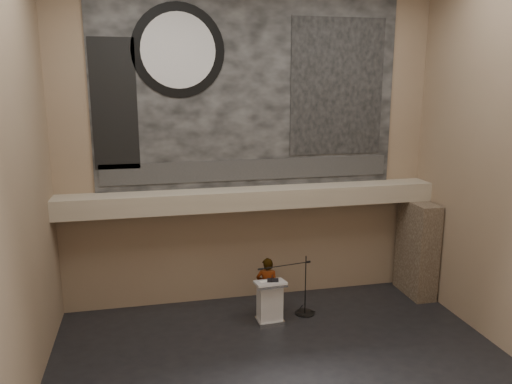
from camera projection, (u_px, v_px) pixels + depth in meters
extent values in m
plane|color=black|center=(290.00, 375.00, 10.37)|extent=(10.00, 10.00, 0.00)
cube|color=#846C54|center=(249.00, 147.00, 13.25)|extent=(10.00, 0.02, 8.50)
cube|color=#846C54|center=(395.00, 237.00, 5.63)|extent=(10.00, 0.02, 8.50)
cube|color=#846C54|center=(8.00, 186.00, 8.38)|extent=(0.02, 8.00, 8.50)
cube|color=gray|center=(253.00, 198.00, 13.15)|extent=(10.00, 0.80, 0.50)
cylinder|color=#B2893D|center=(192.00, 212.00, 12.83)|extent=(0.04, 0.04, 0.06)
cylinder|color=#B2893D|center=(321.00, 205.00, 13.57)|extent=(0.04, 0.04, 0.06)
cube|color=black|center=(250.00, 92.00, 12.91)|extent=(8.00, 0.05, 5.00)
cube|color=#2A2A2A|center=(250.00, 170.00, 13.32)|extent=(7.76, 0.02, 0.55)
cylinder|color=black|center=(178.00, 51.00, 12.27)|extent=(2.30, 0.02, 2.30)
cylinder|color=silver|center=(178.00, 51.00, 12.25)|extent=(1.84, 0.02, 1.84)
cube|color=black|center=(337.00, 87.00, 13.36)|extent=(2.60, 0.02, 3.60)
cube|color=black|center=(114.00, 105.00, 12.21)|extent=(1.10, 0.02, 3.20)
cube|color=#443629|center=(417.00, 248.00, 14.07)|extent=(0.60, 1.40, 2.70)
cube|color=silver|center=(270.00, 320.00, 12.64)|extent=(0.70, 0.54, 0.08)
cube|color=silver|center=(270.00, 301.00, 12.52)|extent=(0.61, 0.44, 0.96)
cube|color=silver|center=(270.00, 283.00, 12.39)|extent=(0.78, 0.57, 0.13)
cube|color=black|center=(273.00, 280.00, 12.40)|extent=(0.33, 0.29, 0.04)
cube|color=silver|center=(266.00, 282.00, 12.32)|extent=(0.30, 0.35, 0.00)
imported|color=white|center=(267.00, 287.00, 12.83)|extent=(0.67, 0.54, 1.58)
cylinder|color=black|center=(305.00, 313.00, 13.10)|extent=(0.52, 0.52, 0.02)
cylinder|color=black|center=(305.00, 285.00, 12.92)|extent=(0.03, 0.03, 1.60)
cylinder|color=black|center=(284.00, 266.00, 12.56)|extent=(1.39, 0.25, 0.02)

